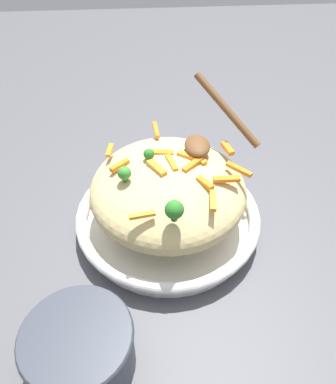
% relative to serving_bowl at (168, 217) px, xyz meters
% --- Properties ---
extents(ground_plane, '(2.40, 2.40, 0.00)m').
position_rel_serving_bowl_xyz_m(ground_plane, '(0.00, 0.00, -0.02)').
color(ground_plane, '#4C4C51').
extents(serving_bowl, '(0.31, 0.31, 0.04)m').
position_rel_serving_bowl_xyz_m(serving_bowl, '(0.00, 0.00, 0.00)').
color(serving_bowl, white).
rests_on(serving_bowl, ground_plane).
extents(pasta_mound, '(0.25, 0.25, 0.10)m').
position_rel_serving_bowl_xyz_m(pasta_mound, '(0.00, 0.00, 0.06)').
color(pasta_mound, '#D1BA7A').
rests_on(pasta_mound, serving_bowl).
extents(carrot_piece_0, '(0.02, 0.04, 0.01)m').
position_rel_serving_bowl_xyz_m(carrot_piece_0, '(-0.04, -0.01, 0.11)').
color(carrot_piece_0, orange).
rests_on(carrot_piece_0, pasta_mound).
extents(carrot_piece_1, '(0.04, 0.04, 0.01)m').
position_rel_serving_bowl_xyz_m(carrot_piece_1, '(0.00, 0.04, 0.11)').
color(carrot_piece_1, orange).
rests_on(carrot_piece_1, pasta_mound).
extents(carrot_piece_2, '(0.04, 0.03, 0.01)m').
position_rel_serving_bowl_xyz_m(carrot_piece_2, '(0.01, -0.02, 0.12)').
color(carrot_piece_2, orange).
rests_on(carrot_piece_2, pasta_mound).
extents(carrot_piece_3, '(0.04, 0.01, 0.01)m').
position_rel_serving_bowl_xyz_m(carrot_piece_3, '(-0.11, -0.01, 0.11)').
color(carrot_piece_3, orange).
rests_on(carrot_piece_3, pasta_mound).
extents(carrot_piece_4, '(0.04, 0.02, 0.01)m').
position_rel_serving_bowl_xyz_m(carrot_piece_4, '(-0.01, 0.01, 0.11)').
color(carrot_piece_4, orange).
rests_on(carrot_piece_4, pasta_mound).
extents(carrot_piece_5, '(0.03, 0.02, 0.01)m').
position_rel_serving_bowl_xyz_m(carrot_piece_5, '(0.04, 0.05, 0.11)').
color(carrot_piece_5, orange).
rests_on(carrot_piece_5, pasta_mound).
extents(carrot_piece_6, '(0.04, 0.01, 0.01)m').
position_rel_serving_bowl_xyz_m(carrot_piece_6, '(0.08, 0.06, 0.11)').
color(carrot_piece_6, orange).
rests_on(carrot_piece_6, pasta_mound).
extents(carrot_piece_7, '(0.03, 0.02, 0.01)m').
position_rel_serving_bowl_xyz_m(carrot_piece_7, '(-0.04, 0.10, 0.11)').
color(carrot_piece_7, orange).
rests_on(carrot_piece_7, pasta_mound).
extents(carrot_piece_8, '(0.01, 0.04, 0.01)m').
position_rel_serving_bowl_xyz_m(carrot_piece_8, '(0.09, -0.04, 0.11)').
color(carrot_piece_8, orange).
rests_on(carrot_piece_8, pasta_mound).
extents(carrot_piece_9, '(0.03, 0.01, 0.01)m').
position_rel_serving_bowl_xyz_m(carrot_piece_9, '(-0.05, -0.09, 0.11)').
color(carrot_piece_9, orange).
rests_on(carrot_piece_9, pasta_mound).
extents(carrot_piece_10, '(0.02, 0.03, 0.01)m').
position_rel_serving_bowl_xyz_m(carrot_piece_10, '(-0.02, 0.03, 0.11)').
color(carrot_piece_10, orange).
rests_on(carrot_piece_10, pasta_mound).
extents(carrot_piece_11, '(0.03, 0.03, 0.01)m').
position_rel_serving_bowl_xyz_m(carrot_piece_11, '(-0.01, -0.07, 0.11)').
color(carrot_piece_11, orange).
rests_on(carrot_piece_11, pasta_mound).
extents(carrot_piece_12, '(0.04, 0.04, 0.01)m').
position_rel_serving_bowl_xyz_m(carrot_piece_12, '(0.01, 0.11, 0.11)').
color(carrot_piece_12, orange).
rests_on(carrot_piece_12, pasta_mound).
extents(carrot_piece_13, '(0.03, 0.02, 0.01)m').
position_rel_serving_bowl_xyz_m(carrot_piece_13, '(-0.01, 0.05, 0.11)').
color(carrot_piece_13, orange).
rests_on(carrot_piece_13, pasta_mound).
extents(carrot_piece_14, '(0.01, 0.04, 0.01)m').
position_rel_serving_bowl_xyz_m(carrot_piece_14, '(0.03, 0.08, 0.11)').
color(carrot_piece_14, orange).
rests_on(carrot_piece_14, pasta_mound).
extents(broccoli_floret_0, '(0.02, 0.02, 0.02)m').
position_rel_serving_bowl_xyz_m(broccoli_floret_0, '(-0.02, -0.03, 0.12)').
color(broccoli_floret_0, '#296820').
rests_on(broccoli_floret_0, pasta_mound).
extents(broccoli_floret_1, '(0.02, 0.02, 0.03)m').
position_rel_serving_bowl_xyz_m(broccoli_floret_1, '(0.02, -0.06, 0.12)').
color(broccoli_floret_1, '#377928').
rests_on(broccoli_floret_1, pasta_mound).
extents(broccoli_floret_2, '(0.03, 0.03, 0.03)m').
position_rel_serving_bowl_xyz_m(broccoli_floret_2, '(0.10, -0.00, 0.12)').
color(broccoli_floret_2, '#296820').
rests_on(broccoli_floret_2, pasta_mound).
extents(serving_spoon, '(0.13, 0.12, 0.09)m').
position_rel_serving_bowl_xyz_m(serving_spoon, '(-0.05, 0.07, 0.13)').
color(serving_spoon, brown).
rests_on(serving_spoon, pasta_mound).
extents(companion_bowl, '(0.13, 0.13, 0.08)m').
position_rel_serving_bowl_xyz_m(companion_bowl, '(0.23, -0.12, 0.02)').
color(companion_bowl, '#333842').
rests_on(companion_bowl, ground_plane).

